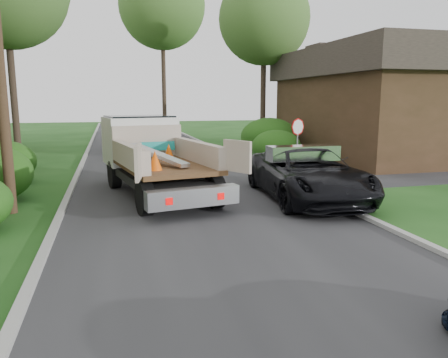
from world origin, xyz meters
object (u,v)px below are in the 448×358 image
tree_right_far (264,19)px  black_pickup (308,174)px  tree_center_far (162,6)px  flatbed_truck (149,151)px  house_right (387,101)px  stop_sign (298,134)px

tree_right_far → black_pickup: bearing=-104.1°
tree_center_far → black_pickup: (1.60, -25.50, -10.13)m
flatbed_truck → house_right: bearing=14.8°
flatbed_truck → black_pickup: flatbed_truck is taller
tree_center_far → flatbed_truck: size_ratio=1.97×
tree_right_far → tree_center_far: bearing=118.8°
house_right → tree_right_far: (-5.50, 6.00, 5.32)m
black_pickup → stop_sign: bearing=74.6°
flatbed_truck → black_pickup: size_ratio=1.21×
stop_sign → flatbed_truck: size_ratio=0.33×
house_right → black_pickup: house_right is taller
tree_center_far → tree_right_far: bearing=-61.2°
house_right → stop_sign: bearing=-147.3°
flatbed_truck → tree_center_far: bearing=71.3°
house_right → black_pickup: 13.56m
flatbed_truck → tree_right_far: bearing=44.9°
stop_sign → house_right: house_right is taller
house_right → flatbed_truck: house_right is taller
black_pickup → flatbed_truck: bearing=154.8°
tree_right_far → flatbed_truck: tree_right_far is taller
stop_sign → tree_center_far: bearing=98.7°
tree_right_far → black_pickup: 17.71m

